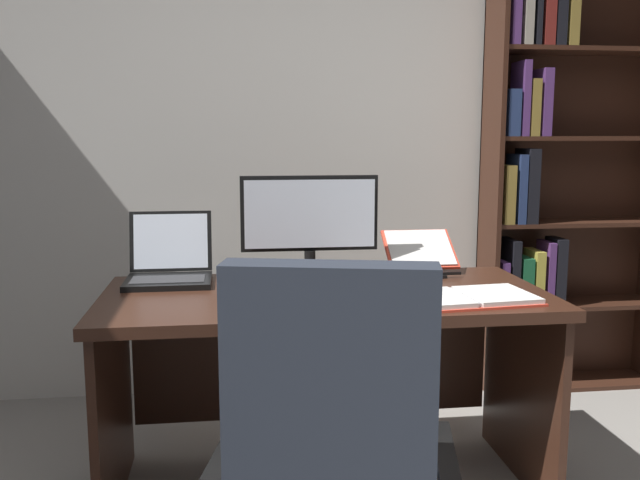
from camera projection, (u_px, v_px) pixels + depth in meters
name	position (u px, v px, depth m)	size (l,w,h in m)	color
wall_back	(328.00, 148.00, 3.51)	(4.83, 0.12, 2.50)	beige
desk	(322.00, 341.00, 2.58)	(1.60, 0.75, 0.76)	#381E14
bookshelf	(555.00, 178.00, 3.49)	(0.95, 0.26, 2.17)	#381E14
monitor	(310.00, 226.00, 2.68)	(0.54, 0.16, 0.41)	black
laptop	(169.00, 267.00, 2.64)	(0.32, 0.32, 0.26)	black
keyboard	(323.00, 299.00, 2.32)	(0.42, 0.15, 0.02)	black
computer_mouse	(234.00, 299.00, 2.28)	(0.06, 0.10, 0.04)	black
reading_stand_with_book	(421.00, 253.00, 2.82)	(0.29, 0.26, 0.16)	black
open_binder	(464.00, 298.00, 2.34)	(0.50, 0.31, 0.02)	#DB422D
notepad	(378.00, 286.00, 2.54)	(0.15, 0.21, 0.01)	silver
pen	(384.00, 284.00, 2.54)	(0.01, 0.01, 0.14)	black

